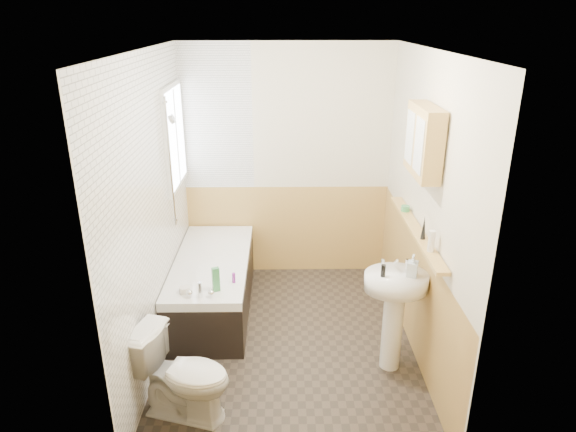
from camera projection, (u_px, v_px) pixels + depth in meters
The scene contains 26 objects.
floor at pixel (288, 341), 4.62m from camera, with size 2.80×2.80×0.00m, color #2A241E.
ceiling at pixel (288, 50), 3.70m from camera, with size 2.80×2.80×0.00m, color white.
wall_back at pixel (287, 164), 5.47m from camera, with size 2.20×0.02×2.50m, color beige.
wall_front at pixel (292, 302), 2.85m from camera, with size 2.20×0.02×2.50m, color beige.
wall_left at pixel (151, 212), 4.15m from camera, with size 0.02×2.80×2.50m, color beige.
wall_right at pixel (424, 211), 4.17m from camera, with size 0.02×2.80×2.50m, color beige.
wainscot_right at pixel (413, 291), 4.45m from camera, with size 0.01×2.80×1.00m, color tan.
wainscot_front at pixel (291, 407), 3.14m from camera, with size 2.20×0.01×1.00m, color tan.
wainscot_back at pixel (287, 229), 5.72m from camera, with size 2.20×0.01×1.00m, color tan.
tile_cladding_left at pixel (154, 212), 4.15m from camera, with size 0.01×2.80×2.50m, color white.
tile_return_back at pixel (216, 118), 5.26m from camera, with size 0.75×0.01×1.50m, color white.
window at pixel (175, 137), 4.88m from camera, with size 0.03×0.79×0.99m.
bathtub at pixel (213, 283), 5.02m from camera, with size 0.70×1.63×0.69m.
shower_riser at pixel (171, 152), 4.54m from camera, with size 0.10×0.08×1.19m.
toilet at pixel (184, 375), 3.66m from camera, with size 0.39×0.70×0.68m, color white.
sink at pixel (394, 302), 4.07m from camera, with size 0.50×0.41×0.97m.
pine_shelf at pixel (416, 230), 4.18m from camera, with size 0.10×1.54×0.03m, color tan.
medicine_cabinet at pixel (424, 141), 3.83m from camera, with size 0.15×0.58×0.53m.
foam_can at pixel (432, 241), 3.74m from camera, with size 0.05×0.05×0.16m, color silver.
green_bottle at pixel (424, 228), 3.94m from camera, with size 0.04×0.04×0.19m, color black.
black_jar at pixel (405, 208), 4.53m from camera, with size 0.07×0.07×0.05m, color #388447.
soap_bottle at pixel (412, 271), 3.94m from camera, with size 0.08×0.18×0.08m, color silver.
clear_bottle at pixel (383, 271), 3.92m from camera, with size 0.04×0.04×0.10m, color black.
blue_gel at pixel (216, 279), 4.32m from camera, with size 0.06×0.04×0.22m, color #388447.
cream_jar at pixel (185, 290), 4.31m from camera, with size 0.09×0.09×0.06m, color silver.
orange_bottle at pixel (234, 278), 4.47m from camera, with size 0.03×0.03×0.09m, color purple.
Camera 1 is at (-0.05, -3.88, 2.74)m, focal length 32.00 mm.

